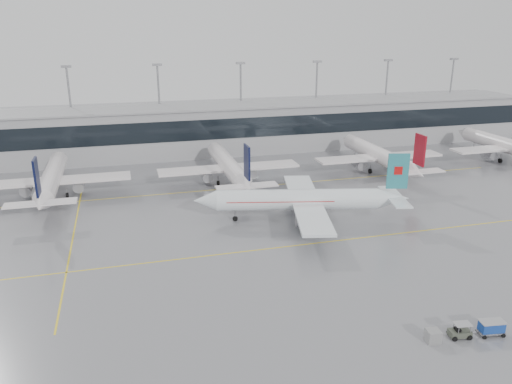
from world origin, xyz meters
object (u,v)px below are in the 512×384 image
object	(u,v)px
air_canada_jet	(305,200)
baggage_cart	(491,327)
gse_unit	(433,336)
baggage_tug	(460,332)

from	to	relation	value
air_canada_jet	baggage_cart	size ratio (longest dim) A/B	12.72
baggage_cart	gse_unit	xyz separation A→B (m)	(-6.83, 0.52, -0.28)
baggage_tug	baggage_cart	xyz separation A→B (m)	(3.57, -0.48, 0.39)
air_canada_jet	baggage_cart	world-z (taller)	air_canada_jet
air_canada_jet	baggage_cart	xyz separation A→B (m)	(7.68, -36.83, -2.73)
air_canada_jet	gse_unit	bearing A→B (deg)	104.55
gse_unit	baggage_cart	bearing A→B (deg)	2.41
baggage_tug	gse_unit	bearing A→B (deg)	-173.05
baggage_cart	gse_unit	bearing A→B (deg)	-176.70
baggage_cart	air_canada_jet	bearing A→B (deg)	109.48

